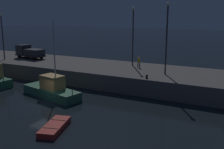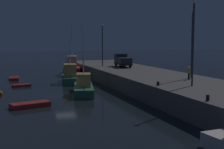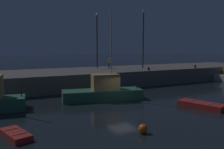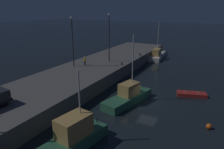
% 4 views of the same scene
% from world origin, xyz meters
% --- Properties ---
extents(ground_plane, '(320.00, 320.00, 0.00)m').
position_xyz_m(ground_plane, '(0.00, 0.00, 0.00)').
color(ground_plane, black).
extents(pier_quay, '(68.54, 10.76, 2.21)m').
position_xyz_m(pier_quay, '(0.00, 12.92, 1.10)').
color(pier_quay, '#5B5956').
rests_on(pier_quay, ground).
extents(fishing_trawler_red, '(8.69, 4.20, 9.12)m').
position_xyz_m(fishing_trawler_red, '(-0.85, 2.57, 0.93)').
color(fishing_trawler_red, '#2D6647').
rests_on(fishing_trawler_red, ground).
extents(dinghy_orange_near, '(2.65, 4.38, 0.55)m').
position_xyz_m(dinghy_orange_near, '(5.59, -4.79, 0.26)').
color(dinghy_orange_near, '#B22823').
rests_on(dinghy_orange_near, ground).
extents(rowboat_white_mid, '(1.76, 2.88, 0.40)m').
position_xyz_m(rowboat_white_mid, '(-10.31, -4.79, 0.18)').
color(rowboat_white_mid, '#B22823').
rests_on(rowboat_white_mid, ground).
extents(mooring_buoy_near, '(0.61, 0.61, 0.61)m').
position_xyz_m(mooring_buoy_near, '(-2.98, -7.83, 0.31)').
color(mooring_buoy_near, orange).
rests_on(mooring_buoy_near, ground).
extents(lamp_post_east, '(0.44, 0.44, 8.72)m').
position_xyz_m(lamp_post_east, '(4.26, 15.56, 7.25)').
color(lamp_post_east, '#38383D').
rests_on(lamp_post_east, pier_quay).
extents(lamp_post_central, '(0.44, 0.44, 9.13)m').
position_xyz_m(lamp_post_central, '(10.53, 11.71, 7.46)').
color(lamp_post_central, '#38383D').
rests_on(lamp_post_central, pier_quay).
extents(dockworker, '(0.43, 0.37, 1.66)m').
position_xyz_m(dockworker, '(5.83, 14.22, 3.15)').
color(dockworker, black).
rests_on(dockworker, pier_quay).
extents(bollard_west, '(0.28, 0.28, 0.50)m').
position_xyz_m(bollard_west, '(18.39, 8.20, 2.45)').
color(bollard_west, black).
rests_on(bollard_west, pier_quay).
extents(bollard_central, '(0.28, 0.28, 0.46)m').
position_xyz_m(bollard_central, '(9.24, 8.33, 2.43)').
color(bollard_central, black).
rests_on(bollard_central, pier_quay).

